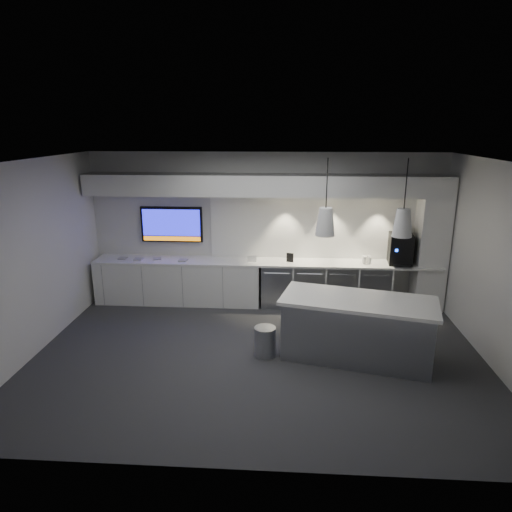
# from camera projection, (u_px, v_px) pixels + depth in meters

# --- Properties ---
(floor) EXTENTS (7.00, 7.00, 0.00)m
(floor) POSITION_uv_depth(u_px,v_px,m) (258.00, 355.00, 7.18)
(floor) COLOR #2F3032
(floor) RESTS_ON ground
(ceiling) EXTENTS (7.00, 7.00, 0.00)m
(ceiling) POSITION_uv_depth(u_px,v_px,m) (258.00, 161.00, 6.36)
(ceiling) COLOR black
(ceiling) RESTS_ON wall_back
(wall_back) EXTENTS (7.00, 0.00, 7.00)m
(wall_back) POSITION_uv_depth(u_px,v_px,m) (266.00, 228.00, 9.17)
(wall_back) COLOR silver
(wall_back) RESTS_ON floor
(wall_front) EXTENTS (7.00, 0.00, 7.00)m
(wall_front) POSITION_uv_depth(u_px,v_px,m) (242.00, 340.00, 4.37)
(wall_front) COLOR silver
(wall_front) RESTS_ON floor
(wall_left) EXTENTS (0.00, 7.00, 7.00)m
(wall_left) POSITION_uv_depth(u_px,v_px,m) (30.00, 260.00, 6.99)
(wall_left) COLOR silver
(wall_left) RESTS_ON floor
(wall_right) EXTENTS (0.00, 7.00, 7.00)m
(wall_right) POSITION_uv_depth(u_px,v_px,m) (501.00, 269.00, 6.55)
(wall_right) COLOR silver
(wall_right) RESTS_ON floor
(back_counter) EXTENTS (6.80, 0.65, 0.04)m
(back_counter) POSITION_uv_depth(u_px,v_px,m) (265.00, 262.00, 9.03)
(back_counter) COLOR white
(back_counter) RESTS_ON left_base_cabinets
(left_base_cabinets) EXTENTS (3.30, 0.63, 0.86)m
(left_base_cabinets) POSITION_uv_depth(u_px,v_px,m) (179.00, 282.00, 9.26)
(left_base_cabinets) COLOR white
(left_base_cabinets) RESTS_ON floor
(fridge_unit_a) EXTENTS (0.60, 0.61, 0.85)m
(fridge_unit_a) POSITION_uv_depth(u_px,v_px,m) (277.00, 284.00, 9.14)
(fridge_unit_a) COLOR #999CA1
(fridge_unit_a) RESTS_ON floor
(fridge_unit_b) EXTENTS (0.60, 0.61, 0.85)m
(fridge_unit_b) POSITION_uv_depth(u_px,v_px,m) (308.00, 285.00, 9.10)
(fridge_unit_b) COLOR #999CA1
(fridge_unit_b) RESTS_ON floor
(fridge_unit_c) EXTENTS (0.60, 0.61, 0.85)m
(fridge_unit_c) POSITION_uv_depth(u_px,v_px,m) (340.00, 285.00, 9.06)
(fridge_unit_c) COLOR #999CA1
(fridge_unit_c) RESTS_ON floor
(fridge_unit_d) EXTENTS (0.60, 0.61, 0.85)m
(fridge_unit_d) POSITION_uv_depth(u_px,v_px,m) (372.00, 286.00, 9.02)
(fridge_unit_d) COLOR #999CA1
(fridge_unit_d) RESTS_ON floor
(backsplash) EXTENTS (4.60, 0.03, 1.30)m
(backsplash) POSITION_uv_depth(u_px,v_px,m) (326.00, 227.00, 9.06)
(backsplash) COLOR white
(backsplash) RESTS_ON wall_back
(soffit) EXTENTS (6.90, 0.60, 0.40)m
(soffit) POSITION_uv_depth(u_px,v_px,m) (265.00, 185.00, 8.63)
(soffit) COLOR white
(soffit) RESTS_ON wall_back
(column) EXTENTS (0.55, 0.55, 2.60)m
(column) POSITION_uv_depth(u_px,v_px,m) (431.00, 244.00, 8.74)
(column) COLOR white
(column) RESTS_ON floor
(wall_tv) EXTENTS (1.25, 0.07, 0.72)m
(wall_tv) POSITION_uv_depth(u_px,v_px,m) (172.00, 224.00, 9.22)
(wall_tv) COLOR black
(wall_tv) RESTS_ON wall_back
(island) EXTENTS (2.47, 1.50, 0.97)m
(island) POSITION_uv_depth(u_px,v_px,m) (357.00, 329.00, 6.97)
(island) COLOR #999CA1
(island) RESTS_ON floor
(bin) EXTENTS (0.35, 0.35, 0.47)m
(bin) POSITION_uv_depth(u_px,v_px,m) (265.00, 342.00, 7.11)
(bin) COLOR #999CA1
(bin) RESTS_ON floor
(coffee_machine) EXTENTS (0.47, 0.64, 0.78)m
(coffee_machine) POSITION_uv_depth(u_px,v_px,m) (400.00, 247.00, 8.80)
(coffee_machine) COLOR black
(coffee_machine) RESTS_ON back_counter
(sign_black) EXTENTS (0.14, 0.06, 0.18)m
(sign_black) POSITION_uv_depth(u_px,v_px,m) (290.00, 258.00, 8.95)
(sign_black) COLOR black
(sign_black) RESTS_ON back_counter
(sign_white) EXTENTS (0.18, 0.06, 0.14)m
(sign_white) POSITION_uv_depth(u_px,v_px,m) (252.00, 259.00, 8.94)
(sign_white) COLOR white
(sign_white) RESTS_ON back_counter
(cup_cluster) EXTENTS (0.17, 0.17, 0.15)m
(cup_cluster) POSITION_uv_depth(u_px,v_px,m) (367.00, 260.00, 8.86)
(cup_cluster) COLOR white
(cup_cluster) RESTS_ON back_counter
(tray_a) EXTENTS (0.17, 0.17, 0.02)m
(tray_a) POSITION_uv_depth(u_px,v_px,m) (123.00, 258.00, 9.18)
(tray_a) COLOR gray
(tray_a) RESTS_ON back_counter
(tray_b) EXTENTS (0.16, 0.16, 0.02)m
(tray_b) POSITION_uv_depth(u_px,v_px,m) (138.00, 259.00, 9.12)
(tray_b) COLOR gray
(tray_b) RESTS_ON back_counter
(tray_c) EXTENTS (0.20, 0.20, 0.02)m
(tray_c) POSITION_uv_depth(u_px,v_px,m) (157.00, 259.00, 9.15)
(tray_c) COLOR gray
(tray_c) RESTS_ON back_counter
(tray_d) EXTENTS (0.18, 0.18, 0.02)m
(tray_d) POSITION_uv_depth(u_px,v_px,m) (183.00, 260.00, 9.04)
(tray_d) COLOR gray
(tray_d) RESTS_ON back_counter
(pendant_left) EXTENTS (0.28, 0.28, 1.11)m
(pendant_left) POSITION_uv_depth(u_px,v_px,m) (325.00, 222.00, 6.55)
(pendant_left) COLOR white
(pendant_left) RESTS_ON ceiling
(pendant_right) EXTENTS (0.28, 0.28, 1.11)m
(pendant_right) POSITION_uv_depth(u_px,v_px,m) (403.00, 223.00, 6.48)
(pendant_right) COLOR white
(pendant_right) RESTS_ON ceiling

